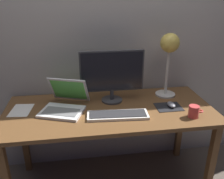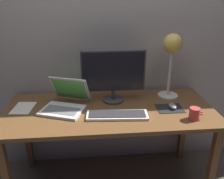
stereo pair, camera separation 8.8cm
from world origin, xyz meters
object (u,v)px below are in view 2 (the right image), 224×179
at_px(keyboard_main, 117,115).
at_px(desk_lamp, 172,50).
at_px(coffee_mug, 195,114).
at_px(monitor, 113,73).
at_px(laptop, 66,100).
at_px(mouse, 173,106).

height_order(keyboard_main, desk_lamp, desk_lamp).
bearing_deg(coffee_mug, keyboard_main, 170.84).
bearing_deg(monitor, laptop, -167.50).
distance_m(keyboard_main, laptop, 0.42).
height_order(desk_lamp, coffee_mug, desk_lamp).
distance_m(laptop, desk_lamp, 0.92).
height_order(desk_lamp, mouse, desk_lamp).
relative_size(monitor, keyboard_main, 1.13).
distance_m(monitor, keyboard_main, 0.35).
bearing_deg(laptop, monitor, 12.50).
relative_size(monitor, coffee_mug, 4.66).
distance_m(monitor, laptop, 0.42).
bearing_deg(keyboard_main, coffee_mug, -9.16).
relative_size(keyboard_main, desk_lamp, 0.84).
bearing_deg(monitor, desk_lamp, 5.91).
bearing_deg(laptop, desk_lamp, 8.83).
bearing_deg(laptop, mouse, -6.66).
xyz_separation_m(keyboard_main, mouse, (0.44, 0.09, 0.01)).
distance_m(keyboard_main, mouse, 0.45).
bearing_deg(mouse, monitor, 158.10).
bearing_deg(coffee_mug, laptop, 163.39).
xyz_separation_m(mouse, coffee_mug, (0.10, -0.18, 0.02)).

